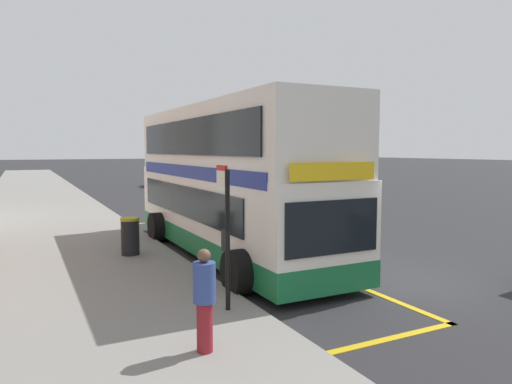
% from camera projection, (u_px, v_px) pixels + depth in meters
% --- Properties ---
extents(ground_plane, '(260.00, 260.00, 0.00)m').
position_uv_depth(ground_plane, '(127.00, 187.00, 39.47)').
color(ground_plane, '#28282B').
extents(pavement_near, '(6.00, 76.00, 0.14)m').
position_uv_depth(pavement_near, '(35.00, 190.00, 36.32)').
color(pavement_near, gray).
rests_on(pavement_near, ground).
extents(double_decker_bus, '(3.26, 10.55, 4.40)m').
position_uv_depth(double_decker_bus, '(228.00, 186.00, 13.92)').
color(double_decker_bus, white).
rests_on(double_decker_bus, ground).
extents(bus_bay_markings, '(2.95, 14.29, 0.01)m').
position_uv_depth(bus_bay_markings, '(226.00, 254.00, 14.07)').
color(bus_bay_markings, gold).
rests_on(bus_bay_markings, ground).
extents(bus_stop_sign, '(0.09, 0.51, 2.71)m').
position_uv_depth(bus_stop_sign, '(226.00, 225.00, 8.70)').
color(bus_stop_sign, black).
rests_on(bus_stop_sign, pavement_near).
extents(parked_car_silver_distant, '(2.09, 4.20, 1.62)m').
position_uv_depth(parked_car_silver_distant, '(162.00, 177.00, 40.04)').
color(parked_car_silver_distant, '#B2B5BA').
rests_on(parked_car_silver_distant, ground).
extents(pedestrian_waiting_near_sign, '(0.34, 0.34, 1.56)m').
position_uv_depth(pedestrian_waiting_near_sign, '(204.00, 297.00, 6.88)').
color(pedestrian_waiting_near_sign, maroon).
rests_on(pedestrian_waiting_near_sign, pavement_near).
extents(litter_bin, '(0.54, 0.54, 1.07)m').
position_uv_depth(litter_bin, '(130.00, 236.00, 13.35)').
color(litter_bin, black).
rests_on(litter_bin, pavement_near).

